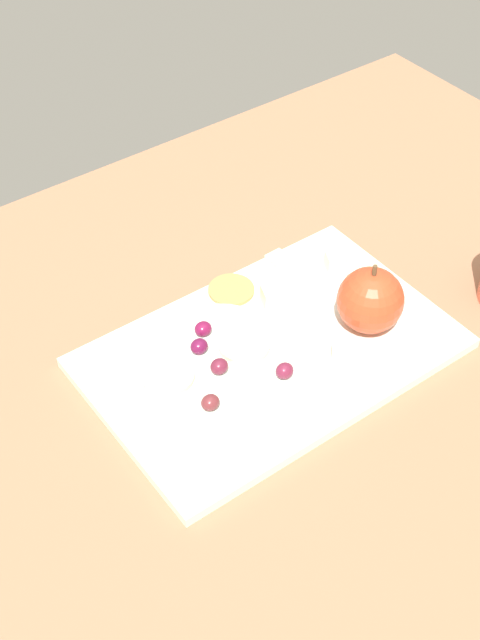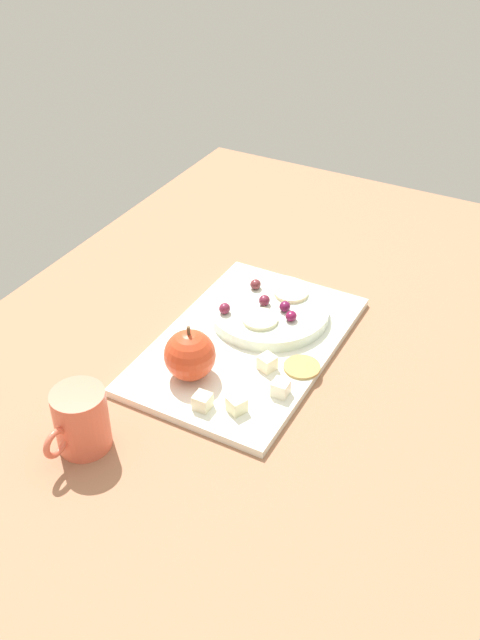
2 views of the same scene
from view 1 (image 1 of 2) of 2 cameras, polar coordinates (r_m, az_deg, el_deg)
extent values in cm
cube|color=#9C6A4C|center=(92.87, 0.46, -4.26)|extent=(121.55, 82.75, 4.79)
cube|color=white|center=(92.09, 1.93, -2.07)|extent=(37.80, 24.28, 1.20)
cylinder|color=white|center=(87.77, -1.56, -3.61)|extent=(18.61, 18.61, 1.84)
sphere|color=#D04222|center=(92.56, 8.57, 1.29)|extent=(7.21, 7.21, 7.21)
cylinder|color=brown|center=(89.77, 8.85, 3.25)|extent=(0.50, 0.50, 1.20)
cube|color=#F9EDC3|center=(95.74, 2.12, 1.57)|extent=(2.79, 2.79, 2.18)
cube|color=white|center=(99.90, 2.49, 3.73)|extent=(2.24, 2.24, 2.18)
cube|color=#F8F4C1|center=(100.69, 6.30, 3.84)|extent=(2.90, 2.90, 2.18)
cube|color=#EFE8C1|center=(99.35, 8.62, 2.90)|extent=(2.22, 2.22, 2.18)
cube|color=silver|center=(89.99, 6.74, -2.28)|extent=(3.08, 3.08, 2.18)
cylinder|color=#AA8B4C|center=(97.76, -0.58, 1.99)|extent=(5.25, 5.25, 0.40)
ellipsoid|color=maroon|center=(86.17, -1.37, -3.07)|extent=(1.87, 1.68, 1.63)
ellipsoid|color=maroon|center=(85.82, 2.95, -3.36)|extent=(1.87, 1.68, 1.68)
ellipsoid|color=maroon|center=(89.96, -2.44, -0.58)|extent=(1.87, 1.68, 1.52)
ellipsoid|color=maroon|center=(88.16, -2.71, -1.74)|extent=(1.87, 1.68, 1.59)
ellipsoid|color=maroon|center=(83.15, -1.97, -5.44)|extent=(1.87, 1.68, 1.57)
cylinder|color=beige|center=(88.95, 0.31, -1.61)|extent=(5.41, 5.41, 0.60)
cylinder|color=beige|center=(86.34, -4.78, -3.64)|extent=(5.41, 5.41, 0.60)
camera|label=2|loc=(1.43, 21.84, 41.73)|focal=39.74mm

